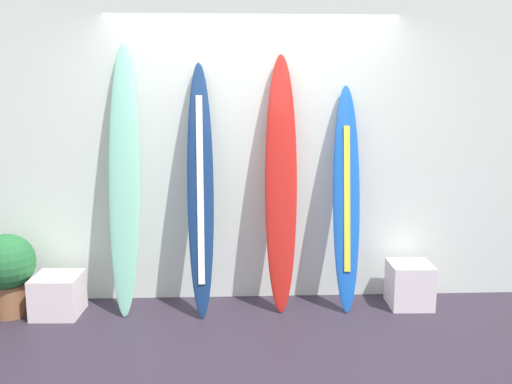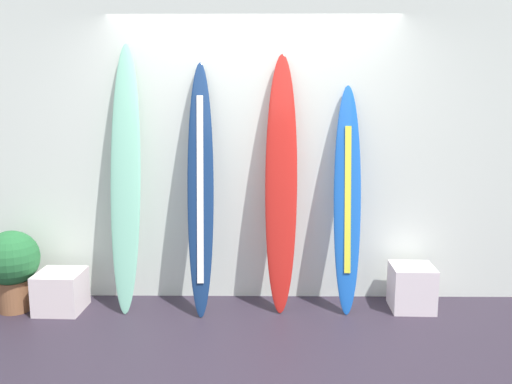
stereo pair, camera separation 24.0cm
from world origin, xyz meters
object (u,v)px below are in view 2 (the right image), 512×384
Objects in this scene: surfboard_crimson at (281,185)px; surfboard_seafoam at (126,181)px; potted_plant at (12,264)px; display_block_center at (61,291)px; surfboard_navy at (201,191)px; surfboard_cobalt at (347,199)px; display_block_left at (412,287)px.

surfboard_seafoam is at bearing -179.42° from surfboard_crimson.
display_block_center is at bearing 0.70° from potted_plant.
surfboard_cobalt is at bearing 1.86° from surfboard_navy.
surfboard_cobalt is 0.96m from display_block_left.
display_block_center is 0.47m from potted_plant.
surfboard_navy is at bearing 3.18° from display_block_center.
surfboard_seafoam reaches higher than display_block_left.
surfboard_navy is 0.68m from surfboard_crimson.
surfboard_crimson is at bearing 177.48° from display_block_left.
display_block_left is at bearing -4.04° from surfboard_cobalt.
surfboard_seafoam reaches higher than potted_plant.
surfboard_crimson is at bearing 0.58° from surfboard_seafoam.
display_block_center is (-1.88, -0.12, -0.90)m from surfboard_crimson.
surfboard_cobalt is (1.24, 0.04, -0.08)m from surfboard_navy.
potted_plant is (-1.61, -0.07, -0.62)m from surfboard_navy.
surfboard_cobalt is at bearing 175.96° from display_block_left.
display_block_left is at bearing -0.85° from surfboard_seafoam.
surfboard_seafoam is 1.11m from display_block_center.
surfboard_seafoam is 1.20m from potted_plant.
potted_plant is (-3.42, -0.07, 0.22)m from display_block_left.
surfboard_crimson is 5.66× the size of display_block_left.
surfboard_cobalt is at bearing 0.12° from surfboard_seafoam.
surfboard_seafoam is 1.88m from surfboard_cobalt.
surfboard_navy is 1.10× the size of surfboard_cobalt.
surfboard_navy is 1.72m from potted_plant.
display_block_left is 3.42m from potted_plant.
surfboard_seafoam is at bearing 176.75° from surfboard_navy.
surfboard_seafoam is 3.23× the size of potted_plant.
surfboard_cobalt reaches higher than display_block_left.
surfboard_seafoam is 1.18× the size of surfboard_cobalt.
potted_plant is (-0.40, -0.00, 0.24)m from display_block_center.
potted_plant reaches higher than display_block_left.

